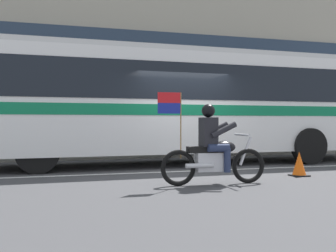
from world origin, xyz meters
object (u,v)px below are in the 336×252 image
motorcycle_with_rider (213,150)px  traffic_cone (299,165)px  transit_bus (180,99)px  fire_hydrant (152,142)px

motorcycle_with_rider → traffic_cone: 2.49m
motorcycle_with_rider → traffic_cone: size_ratio=3.99×
transit_bus → traffic_cone: bearing=-64.7°
fire_hydrant → traffic_cone: size_ratio=1.36×
transit_bus → fire_hydrant: 3.07m
transit_bus → traffic_cone: 4.14m
transit_bus → traffic_cone: size_ratio=23.43×
transit_bus → motorcycle_with_rider: transit_bus is taller
fire_hydrant → traffic_cone: bearing=-74.5°
transit_bus → traffic_cone: transit_bus is taller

